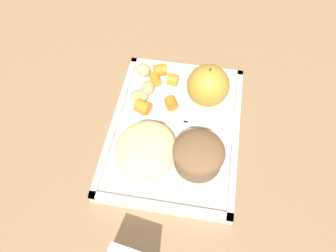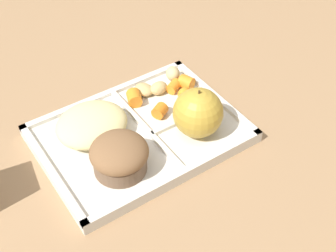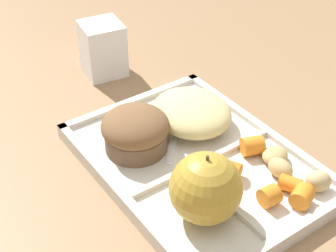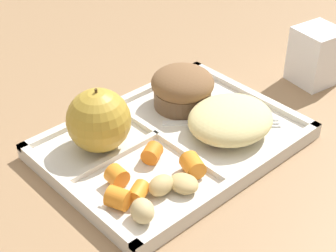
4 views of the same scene
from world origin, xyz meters
name	(u,v)px [view 1 (image 1 of 4)]	position (x,y,z in m)	size (l,w,h in m)	color
ground	(175,132)	(0.00, 0.00, 0.00)	(6.00, 6.00, 0.00)	#997551
lunch_tray	(175,130)	(0.00, 0.00, 0.01)	(0.33, 0.24, 0.02)	silver
green_apple	(208,86)	(-0.08, 0.05, 0.06)	(0.08, 0.08, 0.09)	#B79333
bran_muffin	(199,154)	(0.07, 0.05, 0.04)	(0.09, 0.09, 0.06)	brown
carrot_slice_tilted	(155,79)	(-0.11, -0.06, 0.02)	(0.02, 0.02, 0.03)	orange
carrot_slice_edge	(160,70)	(-0.13, -0.05, 0.03)	(0.02, 0.02, 0.02)	orange
carrot_slice_small	(143,107)	(-0.03, -0.07, 0.03)	(0.03, 0.03, 0.03)	orange
carrot_slice_center	(173,80)	(-0.11, -0.02, 0.03)	(0.02, 0.02, 0.02)	orange
carrot_slice_diagonal	(171,103)	(-0.05, -0.02, 0.03)	(0.02, 0.02, 0.02)	orange
potato_chunk_large	(139,96)	(-0.06, -0.08, 0.02)	(0.04, 0.03, 0.02)	tan
potato_chunk_wedge	(148,88)	(-0.08, -0.07, 0.03)	(0.03, 0.03, 0.02)	tan
potato_chunk_browned	(143,70)	(-0.13, -0.09, 0.03)	(0.03, 0.03, 0.03)	tan
egg_noodle_pile	(146,149)	(0.07, -0.04, 0.04)	(0.12, 0.11, 0.04)	beige
meatball_center	(132,152)	(0.08, -0.07, 0.03)	(0.04, 0.04, 0.04)	brown
meatball_front	(145,155)	(0.08, -0.04, 0.03)	(0.03, 0.03, 0.03)	brown
meatball_side	(146,134)	(0.03, -0.05, 0.03)	(0.03, 0.03, 0.03)	brown
plastic_fork	(153,161)	(0.08, -0.03, 0.02)	(0.13, 0.12, 0.00)	white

